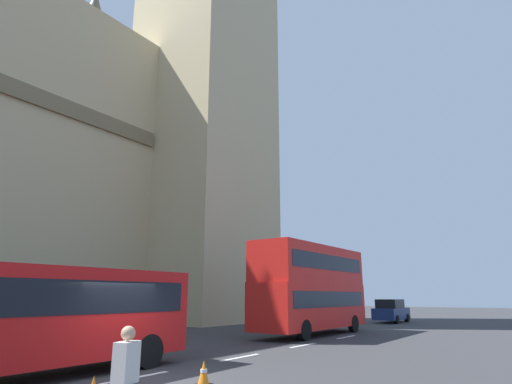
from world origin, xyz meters
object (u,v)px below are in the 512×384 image
object	(u,v)px
sedan_lead	(391,311)
pedestrian_near_cones	(125,380)
double_decker_bus	(312,285)
traffic_cone_middle	(204,373)

from	to	relation	value
sedan_lead	pedestrian_near_cones	size ratio (longest dim) A/B	2.60
sedan_lead	double_decker_bus	bearing A→B (deg)	-179.86
sedan_lead	pedestrian_near_cones	xyz separation A→B (m)	(-31.30, -6.16, -0.00)
sedan_lead	traffic_cone_middle	xyz separation A→B (m)	(-27.36, -4.18, -0.63)
double_decker_bus	pedestrian_near_cones	world-z (taller)	double_decker_bus
double_decker_bus	traffic_cone_middle	bearing A→B (deg)	-163.04
double_decker_bus	sedan_lead	xyz separation A→B (m)	(13.78, 0.03, -1.79)
double_decker_bus	pedestrian_near_cones	xyz separation A→B (m)	(-17.52, -6.13, -1.80)
sedan_lead	traffic_cone_middle	world-z (taller)	sedan_lead
sedan_lead	pedestrian_near_cones	world-z (taller)	sedan_lead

